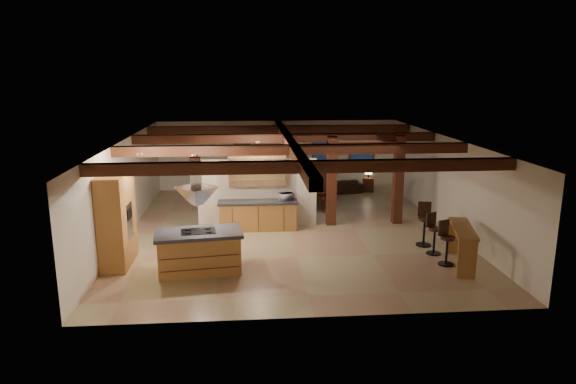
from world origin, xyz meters
The scene contains 23 objects.
ground centered at (0.00, 0.00, 0.00)m, with size 12.00×12.00×0.00m, color tan.
room_walls centered at (0.00, 0.00, 1.78)m, with size 12.00×12.00×12.00m.
ceiling_beams centered at (0.00, 0.00, 2.76)m, with size 10.00×12.00×0.28m.
timber_posts centered at (2.50, 0.50, 1.76)m, with size 2.50×0.30×2.90m.
partition_wall centered at (-1.00, 0.50, 1.10)m, with size 3.80×0.18×2.20m, color beige.
pantry_cabinet centered at (-4.67, -2.60, 1.20)m, with size 0.67×1.60×2.40m.
back_counter centered at (-1.00, 0.11, 0.48)m, with size 2.50×0.66×0.94m.
upper_display_cabinet centered at (-1.00, 0.31, 1.85)m, with size 1.80×0.36×0.95m.
range_hood centered at (-2.55, -3.28, 1.78)m, with size 1.10×1.10×1.40m.
back_windows centered at (2.80, 5.93, 1.50)m, with size 2.70×0.07×1.70m.
framed_art centered at (-1.50, 5.94, 1.70)m, with size 0.65×0.05×0.85m.
recessed_cans centered at (-2.53, -1.93, 2.87)m, with size 3.16×2.46×0.03m.
kitchen_island centered at (-2.55, -3.28, 0.53)m, with size 2.25×1.39×1.06m.
dining_table centered at (0.77, 2.90, 0.33)m, with size 1.90×1.06×0.67m, color #421A10.
sofa centered at (2.43, 4.94, 0.28)m, with size 1.92×0.75×0.56m, color black.
microwave centered at (-0.10, 0.11, 1.06)m, with size 0.42×0.29×0.23m, color silver.
bar_counter centered at (4.15, -3.41, 0.69)m, with size 0.96×2.00×1.02m.
side_table centered at (3.74, 5.16, 0.29)m, with size 0.46×0.46×0.57m, color #361F0D.
table_lamp centered at (3.74, 5.16, 0.83)m, with size 0.31×0.31×0.37m.
bar_stool_a centered at (3.77, -3.32, 0.59)m, with size 0.43×0.45×1.16m.
bar_stool_b centered at (3.74, -2.50, 0.58)m, with size 0.43×0.44×1.13m.
bar_stool_c centered at (3.73, -1.78, 0.64)m, with size 0.44×0.46×1.25m.
dining_chairs centered at (0.77, 2.90, 0.67)m, with size 2.01×2.01×1.31m.
Camera 1 is at (-1.32, -15.53, 4.87)m, focal length 32.00 mm.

